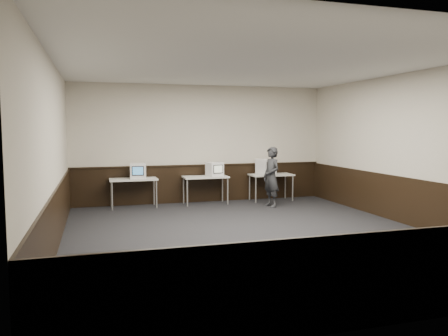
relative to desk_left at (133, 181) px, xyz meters
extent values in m
plane|color=black|center=(1.90, -3.60, -0.68)|extent=(8.00, 8.00, 0.00)
plane|color=white|center=(1.90, -3.60, 2.52)|extent=(8.00, 8.00, 0.00)
plane|color=beige|center=(1.90, 0.40, 0.92)|extent=(7.00, 0.00, 7.00)
plane|color=beige|center=(1.90, -7.60, 0.92)|extent=(7.00, 0.00, 7.00)
plane|color=beige|center=(-1.60, -3.60, 0.92)|extent=(0.00, 8.00, 8.00)
plane|color=beige|center=(5.40, -3.60, 0.92)|extent=(0.00, 8.00, 8.00)
cube|color=black|center=(1.90, 0.38, -0.18)|extent=(6.98, 0.04, 1.00)
cube|color=black|center=(1.90, -7.58, -0.18)|extent=(6.98, 0.04, 1.00)
cube|color=black|center=(-1.58, -3.60, -0.18)|extent=(0.04, 7.98, 1.00)
cube|color=black|center=(5.38, -3.60, -0.18)|extent=(0.04, 7.98, 1.00)
cube|color=black|center=(1.90, 0.36, 0.34)|extent=(6.98, 0.06, 0.04)
cube|color=silver|center=(0.00, 0.00, 0.05)|extent=(1.20, 0.60, 0.04)
cylinder|color=#999999|center=(-0.55, -0.25, -0.32)|extent=(0.04, 0.04, 0.71)
cylinder|color=#999999|center=(0.55, -0.25, -0.32)|extent=(0.04, 0.04, 0.71)
cylinder|color=#999999|center=(-0.55, 0.25, -0.32)|extent=(0.04, 0.04, 0.71)
cylinder|color=#999999|center=(0.55, 0.25, -0.32)|extent=(0.04, 0.04, 0.71)
cube|color=silver|center=(1.90, 0.00, 0.05)|extent=(1.20, 0.60, 0.04)
cylinder|color=#999999|center=(1.35, -0.25, -0.32)|extent=(0.04, 0.04, 0.71)
cylinder|color=#999999|center=(2.45, -0.25, -0.32)|extent=(0.04, 0.04, 0.71)
cylinder|color=#999999|center=(1.35, 0.25, -0.32)|extent=(0.04, 0.04, 0.71)
cylinder|color=#999999|center=(2.45, 0.25, -0.32)|extent=(0.04, 0.04, 0.71)
cube|color=silver|center=(3.80, 0.00, 0.05)|extent=(1.20, 0.60, 0.04)
cylinder|color=#999999|center=(3.25, -0.25, -0.32)|extent=(0.04, 0.04, 0.71)
cylinder|color=#999999|center=(4.35, -0.25, -0.32)|extent=(0.04, 0.04, 0.71)
cylinder|color=#999999|center=(3.25, 0.25, -0.32)|extent=(0.04, 0.04, 0.71)
cylinder|color=#999999|center=(4.35, 0.25, -0.32)|extent=(0.04, 0.04, 0.71)
cube|color=white|center=(0.12, -0.02, 0.27)|extent=(0.45, 0.46, 0.39)
cube|color=black|center=(0.09, -0.23, 0.29)|extent=(0.29, 0.06, 0.24)
cube|color=teal|center=(0.09, -0.24, 0.29)|extent=(0.25, 0.04, 0.20)
cube|color=white|center=(2.14, -0.05, 0.26)|extent=(0.45, 0.47, 0.37)
cube|color=black|center=(2.19, -0.24, 0.28)|extent=(0.28, 0.08, 0.22)
cube|color=beige|center=(2.19, -0.25, 0.28)|extent=(0.24, 0.06, 0.19)
cube|color=white|center=(3.65, 0.03, 0.29)|extent=(0.54, 0.56, 0.43)
cube|color=black|center=(3.72, -0.19, 0.31)|extent=(0.31, 0.11, 0.26)
cube|color=#323595|center=(3.72, -0.20, 0.31)|extent=(0.27, 0.09, 0.21)
imported|color=#26272B|center=(3.43, -0.90, 0.10)|extent=(0.47, 0.63, 1.55)
camera|label=1|loc=(-0.92, -11.29, 1.36)|focal=35.00mm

